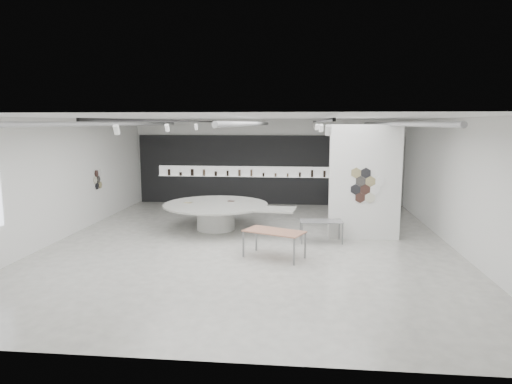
# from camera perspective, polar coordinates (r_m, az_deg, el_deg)

# --- Properties ---
(room) EXTENTS (12.02, 14.02, 3.82)m
(room) POSITION_cam_1_polar(r_m,az_deg,el_deg) (13.64, -1.10, 2.00)
(room) COLOR beige
(room) RESTS_ON ground
(back_wall_display) EXTENTS (11.80, 0.27, 3.10)m
(back_wall_display) POSITION_cam_1_polar(r_m,az_deg,el_deg) (20.56, 1.25, 2.75)
(back_wall_display) COLOR black
(back_wall_display) RESTS_ON ground
(partition_column) EXTENTS (2.20, 0.38, 3.60)m
(partition_column) POSITION_cam_1_polar(r_m,az_deg,el_deg) (14.70, 13.43, 1.17)
(partition_column) COLOR white
(partition_column) RESTS_ON ground
(display_island) EXTENTS (4.73, 3.90, 0.92)m
(display_island) POSITION_cam_1_polar(r_m,az_deg,el_deg) (15.72, -4.81, -2.61)
(display_island) COLOR white
(display_island) RESTS_ON ground
(sample_table_wood) EXTENTS (1.79, 1.38, 0.75)m
(sample_table_wood) POSITION_cam_1_polar(r_m,az_deg,el_deg) (12.42, 2.29, -5.12)
(sample_table_wood) COLOR #A46C55
(sample_table_wood) RESTS_ON ground
(sample_table_stone) EXTENTS (1.36, 0.76, 0.67)m
(sample_table_stone) POSITION_cam_1_polar(r_m,az_deg,el_deg) (14.20, 8.15, -3.81)
(sample_table_stone) COLOR slate
(sample_table_stone) RESTS_ON ground
(kitchen_counter) EXTENTS (1.65, 0.66, 1.29)m
(kitchen_counter) POSITION_cam_1_polar(r_m,az_deg,el_deg) (20.35, 11.37, -0.53)
(kitchen_counter) COLOR white
(kitchen_counter) RESTS_ON ground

